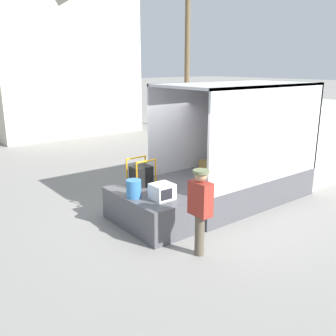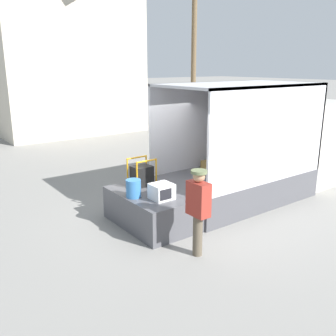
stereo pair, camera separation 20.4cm
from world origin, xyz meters
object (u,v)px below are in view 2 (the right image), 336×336
object	(u,v)px
microwave	(162,191)
worker_person	(198,204)
orange_bucket	(133,188)
utility_pole	(194,41)
box_truck	(278,154)
portable_generator	(142,175)

from	to	relation	value
microwave	worker_person	bearing A→B (deg)	-92.55
orange_bucket	worker_person	bearing A→B (deg)	-77.80
orange_bucket	worker_person	size ratio (longest dim) A/B	0.23
orange_bucket	utility_pole	world-z (taller)	utility_pole
box_truck	microwave	world-z (taller)	box_truck
portable_generator	utility_pole	xyz separation A→B (m)	(9.28, 9.21, 3.69)
microwave	utility_pole	size ratio (longest dim) A/B	0.05
worker_person	box_truck	bearing A→B (deg)	20.73
microwave	orange_bucket	xyz separation A→B (m)	(-0.41, 0.44, 0.03)
utility_pole	microwave	bearing A→B (deg)	-132.79
orange_bucket	microwave	bearing A→B (deg)	-47.02
portable_generator	worker_person	size ratio (longest dim) A/B	0.39
box_truck	orange_bucket	size ratio (longest dim) A/B	15.77
orange_bucket	worker_person	xyz separation A→B (m)	(0.36, -1.65, 0.07)
worker_person	orange_bucket	bearing A→B (deg)	102.20
portable_generator	worker_person	bearing A→B (deg)	-95.78
box_truck	microwave	xyz separation A→B (m)	(-4.37, -0.46, -0.10)
orange_bucket	utility_pole	distance (m)	14.38
microwave	portable_generator	bearing A→B (deg)	80.36
box_truck	microwave	bearing A→B (deg)	-173.98
orange_bucket	utility_pole	xyz separation A→B (m)	(9.86, 9.77, 3.75)
microwave	orange_bucket	size ratio (longest dim) A/B	1.15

